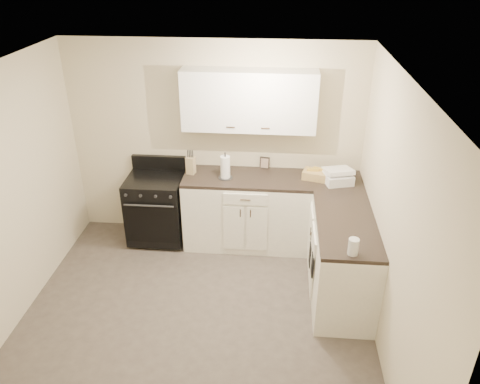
# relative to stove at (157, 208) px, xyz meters

# --- Properties ---
(floor) EXTENTS (3.60, 3.60, 0.00)m
(floor) POSITION_rel_stove_xyz_m (0.73, -1.48, -0.46)
(floor) COLOR #473F38
(floor) RESTS_ON ground
(ceiling) EXTENTS (3.60, 3.60, 0.00)m
(ceiling) POSITION_rel_stove_xyz_m (0.73, -1.48, 2.04)
(ceiling) COLOR white
(ceiling) RESTS_ON wall_back
(wall_back) EXTENTS (3.60, 0.00, 3.60)m
(wall_back) POSITION_rel_stove_xyz_m (0.73, 0.32, 0.79)
(wall_back) COLOR beige
(wall_back) RESTS_ON ground
(wall_right) EXTENTS (0.00, 3.60, 3.60)m
(wall_right) POSITION_rel_stove_xyz_m (2.53, -1.48, 0.79)
(wall_right) COLOR beige
(wall_right) RESTS_ON ground
(wall_front) EXTENTS (3.60, 0.00, 3.60)m
(wall_front) POSITION_rel_stove_xyz_m (0.73, -3.28, 0.79)
(wall_front) COLOR beige
(wall_front) RESTS_ON ground
(base_cabinets_back) EXTENTS (1.55, 0.60, 0.90)m
(base_cabinets_back) POSITION_rel_stove_xyz_m (1.15, 0.02, -0.01)
(base_cabinets_back) COLOR white
(base_cabinets_back) RESTS_ON floor
(base_cabinets_right) EXTENTS (0.60, 1.90, 0.90)m
(base_cabinets_right) POSITION_rel_stove_xyz_m (2.23, -0.63, -0.01)
(base_cabinets_right) COLOR white
(base_cabinets_right) RESTS_ON floor
(countertop_back) EXTENTS (1.55, 0.60, 0.04)m
(countertop_back) POSITION_rel_stove_xyz_m (1.15, 0.02, 0.46)
(countertop_back) COLOR black
(countertop_back) RESTS_ON base_cabinets_back
(countertop_right) EXTENTS (0.60, 1.90, 0.04)m
(countertop_right) POSITION_rel_stove_xyz_m (2.23, -0.63, 0.46)
(countertop_right) COLOR black
(countertop_right) RESTS_ON base_cabinets_right
(upper_cabinets) EXTENTS (1.55, 0.30, 0.70)m
(upper_cabinets) POSITION_rel_stove_xyz_m (1.15, 0.18, 1.38)
(upper_cabinets) COLOR white
(upper_cabinets) RESTS_ON wall_back
(stove) EXTENTS (0.69, 0.59, 0.84)m
(stove) POSITION_rel_stove_xyz_m (0.00, 0.00, 0.00)
(stove) COLOR black
(stove) RESTS_ON floor
(knife_block) EXTENTS (0.12, 0.11, 0.21)m
(knife_block) POSITION_rel_stove_xyz_m (0.46, 0.06, 0.59)
(knife_block) COLOR tan
(knife_block) RESTS_ON countertop_back
(paper_towel) EXTENTS (0.12, 0.12, 0.28)m
(paper_towel) POSITION_rel_stove_xyz_m (0.89, -0.02, 0.62)
(paper_towel) COLOR white
(paper_towel) RESTS_ON countertop_back
(picture_frame) EXTENTS (0.13, 0.06, 0.15)m
(picture_frame) POSITION_rel_stove_xyz_m (1.35, 0.28, 0.56)
(picture_frame) COLOR black
(picture_frame) RESTS_ON countertop_back
(wicker_basket) EXTENTS (0.34, 0.27, 0.10)m
(wicker_basket) POSITION_rel_stove_xyz_m (1.97, 0.05, 0.53)
(wicker_basket) COLOR tan
(wicker_basket) RESTS_ON countertop_right
(countertop_grill) EXTENTS (0.38, 0.36, 0.11)m
(countertop_grill) POSITION_rel_stove_xyz_m (2.22, -0.02, 0.54)
(countertop_grill) COLOR white
(countertop_grill) RESTS_ON countertop_right
(glass_jar) EXTENTS (0.11, 0.11, 0.16)m
(glass_jar) POSITION_rel_stove_xyz_m (2.21, -1.48, 0.56)
(glass_jar) COLOR silver
(glass_jar) RESTS_ON countertop_right
(oven_mitt_near) EXTENTS (0.02, 0.14, 0.24)m
(oven_mitt_near) POSITION_rel_stove_xyz_m (1.90, -1.11, 0.06)
(oven_mitt_near) COLOR black
(oven_mitt_near) RESTS_ON base_cabinets_right
(oven_mitt_far) EXTENTS (0.02, 0.15, 0.26)m
(oven_mitt_far) POSITION_rel_stove_xyz_m (1.90, -0.80, -0.03)
(oven_mitt_far) COLOR black
(oven_mitt_far) RESTS_ON base_cabinets_right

